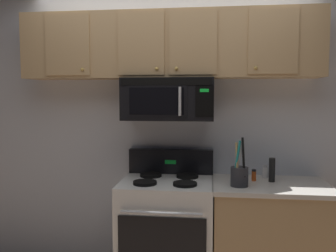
{
  "coord_description": "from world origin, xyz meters",
  "views": [
    {
      "loc": [
        0.36,
        -2.5,
        1.6
      ],
      "look_at": [
        0.0,
        0.49,
        1.35
      ],
      "focal_mm": 38.61,
      "sensor_mm": 36.0,
      "label": 1
    }
  ],
  "objects_px": {
    "spice_jar": "(254,175)",
    "pepper_mill": "(272,170)",
    "over_range_microwave": "(169,99)",
    "utensil_crock_charcoal": "(239,174)",
    "salt_shaker": "(265,171)",
    "stove_range": "(167,231)"
  },
  "relations": [
    {
      "from": "over_range_microwave",
      "to": "salt_shaker",
      "type": "relative_size",
      "value": 7.03
    },
    {
      "from": "salt_shaker",
      "to": "pepper_mill",
      "type": "relative_size",
      "value": 0.55
    },
    {
      "from": "utensil_crock_charcoal",
      "to": "salt_shaker",
      "type": "xyz_separation_m",
      "value": [
        0.24,
        0.33,
        -0.04
      ]
    },
    {
      "from": "utensil_crock_charcoal",
      "to": "salt_shaker",
      "type": "bearing_deg",
      "value": 53.59
    },
    {
      "from": "spice_jar",
      "to": "salt_shaker",
      "type": "bearing_deg",
      "value": 50.94
    },
    {
      "from": "stove_range",
      "to": "spice_jar",
      "type": "bearing_deg",
      "value": 6.15
    },
    {
      "from": "stove_range",
      "to": "over_range_microwave",
      "type": "height_order",
      "value": "over_range_microwave"
    },
    {
      "from": "stove_range",
      "to": "utensil_crock_charcoal",
      "type": "xyz_separation_m",
      "value": [
        0.58,
        -0.12,
        0.53
      ]
    },
    {
      "from": "stove_range",
      "to": "pepper_mill",
      "type": "relative_size",
      "value": 5.71
    },
    {
      "from": "pepper_mill",
      "to": "over_range_microwave",
      "type": "bearing_deg",
      "value": 176.46
    },
    {
      "from": "over_range_microwave",
      "to": "pepper_mill",
      "type": "xyz_separation_m",
      "value": [
        0.86,
        -0.05,
        -0.58
      ]
    },
    {
      "from": "stove_range",
      "to": "spice_jar",
      "type": "xyz_separation_m",
      "value": [
        0.72,
        0.08,
        0.48
      ]
    },
    {
      "from": "over_range_microwave",
      "to": "spice_jar",
      "type": "xyz_separation_m",
      "value": [
        0.72,
        -0.04,
        -0.63
      ]
    },
    {
      "from": "over_range_microwave",
      "to": "utensil_crock_charcoal",
      "type": "xyz_separation_m",
      "value": [
        0.58,
        -0.23,
        -0.58
      ]
    },
    {
      "from": "salt_shaker",
      "to": "spice_jar",
      "type": "relative_size",
      "value": 1.12
    },
    {
      "from": "over_range_microwave",
      "to": "spice_jar",
      "type": "bearing_deg",
      "value": -3.15
    },
    {
      "from": "over_range_microwave",
      "to": "pepper_mill",
      "type": "distance_m",
      "value": 1.04
    },
    {
      "from": "spice_jar",
      "to": "pepper_mill",
      "type": "bearing_deg",
      "value": -5.51
    },
    {
      "from": "pepper_mill",
      "to": "spice_jar",
      "type": "bearing_deg",
      "value": 174.49
    },
    {
      "from": "over_range_microwave",
      "to": "spice_jar",
      "type": "relative_size",
      "value": 7.87
    },
    {
      "from": "stove_range",
      "to": "spice_jar",
      "type": "distance_m",
      "value": 0.86
    },
    {
      "from": "utensil_crock_charcoal",
      "to": "spice_jar",
      "type": "bearing_deg",
      "value": 55.53
    }
  ]
}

